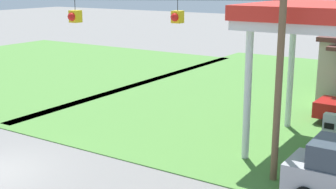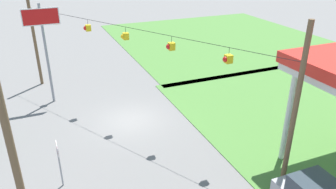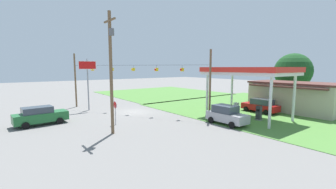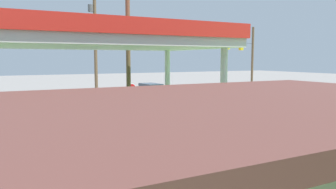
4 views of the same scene
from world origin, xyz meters
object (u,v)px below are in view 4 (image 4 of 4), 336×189
car_on_crossroad (152,92)px  utility_pole_main (95,43)px  gas_station_canopy (106,39)px  fuel_pump_far (71,156)px  car_at_pumps_rear (173,176)px  stop_sign_roadside (132,91)px  stop_sign_overhead (226,54)px  fuel_pump_near (141,146)px  car_at_pumps_front (76,128)px

car_on_crossroad → utility_pole_main: utility_pole_main is taller
gas_station_canopy → fuel_pump_far: bearing=-0.1°
car_at_pumps_rear → stop_sign_roadside: stop_sign_roadside is taller
utility_pole_main → stop_sign_overhead: bearing=171.2°
gas_station_canopy → stop_sign_roadside: gas_station_canopy is taller
car_at_pumps_rear → utility_pole_main: bearing=83.5°
car_at_pumps_rear → fuel_pump_near: bearing=82.4°
car_on_crossroad → fuel_pump_near: bearing=-29.8°
gas_station_canopy → fuel_pump_far: 4.89m
fuel_pump_far → car_on_crossroad: (-12.61, -19.85, 0.20)m
fuel_pump_far → stop_sign_roadside: size_ratio=0.66×
car_at_pumps_front → fuel_pump_far: bearing=75.3°
fuel_pump_near → car_on_crossroad: car_on_crossroad is taller
fuel_pump_far → stop_sign_roadside: bearing=-119.9°
stop_sign_overhead → utility_pole_main: bearing=-8.8°
fuel_pump_near → car_on_crossroad: (-9.60, -19.85, 0.20)m
car_on_crossroad → car_at_pumps_front: bearing=-40.4°
car_at_pumps_rear → stop_sign_overhead: stop_sign_overhead is taller
utility_pole_main → fuel_pump_far: bearing=71.4°
car_on_crossroad → utility_pole_main: (7.51, 4.71, 4.97)m
gas_station_canopy → stop_sign_overhead: stop_sign_overhead is taller
stop_sign_overhead → utility_pole_main: size_ratio=0.66×
fuel_pump_near → car_at_pumps_front: size_ratio=0.38×
car_at_pumps_front → utility_pole_main: (-4.00, -10.86, 4.95)m
fuel_pump_far → stop_sign_overhead: (-17.71, -13.21, 4.33)m
fuel_pump_far → car_at_pumps_rear: (-2.30, 4.28, 0.16)m
car_at_pumps_front → stop_sign_overhead: (-16.60, -8.92, 4.11)m
car_on_crossroad → stop_sign_roadside: (4.75, 6.20, 0.83)m
gas_station_canopy → fuel_pump_near: (-1.50, -0.00, -4.65)m
fuel_pump_near → fuel_pump_far: bearing=0.0°
car_on_crossroad → stop_sign_overhead: size_ratio=0.72×
fuel_pump_far → stop_sign_roadside: 15.79m
fuel_pump_far → car_at_pumps_rear: 4.87m
gas_station_canopy → utility_pole_main: size_ratio=0.89×
stop_sign_roadside → car_at_pumps_front: bearing=-125.8°
car_at_pumps_front → stop_sign_overhead: stop_sign_overhead is taller
stop_sign_roadside → gas_station_canopy: bearing=-115.0°
gas_station_canopy → car_at_pumps_rear: 6.25m
car_at_pumps_rear → car_on_crossroad: bearing=68.6°
stop_sign_roadside → stop_sign_overhead: bearing=-2.6°
fuel_pump_near → stop_sign_roadside: 14.53m
gas_station_canopy → utility_pole_main: utility_pole_main is taller
fuel_pump_near → fuel_pump_far: 3.01m
gas_station_canopy → stop_sign_overhead: size_ratio=1.35×
stop_sign_roadside → car_at_pumps_rear: bearing=-107.2°
stop_sign_overhead → utility_pole_main: (12.60, -1.94, 0.84)m
gas_station_canopy → car_at_pumps_front: (0.40, -4.29, -4.42)m
car_at_pumps_front → stop_sign_overhead: bearing=-152.0°
fuel_pump_far → utility_pole_main: size_ratio=0.15×
gas_station_canopy → car_on_crossroad: bearing=-119.2°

